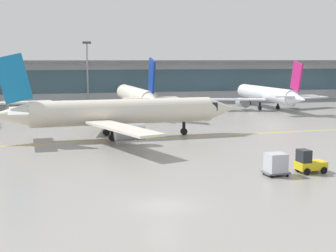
{
  "coord_description": "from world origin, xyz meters",
  "views": [
    {
      "loc": [
        -6.76,
        -31.13,
        9.98
      ],
      "look_at": [
        4.29,
        17.3,
        3.0
      ],
      "focal_mm": 51.42,
      "sensor_mm": 36.0,
      "label": 1
    }
  ],
  "objects": [
    {
      "name": "terminal_concourse",
      "position": [
        0.0,
        80.81,
        4.92
      ],
      "size": [
        182.63,
        11.0,
        9.6
      ],
      "color": "#B2B7BC",
      "rests_on": "ground_plane"
    },
    {
      "name": "ground_plane",
      "position": [
        0.0,
        0.0,
        0.0
      ],
      "size": [
        400.0,
        400.0,
        0.0
      ],
      "primitive_type": "plane",
      "color": "gray"
    },
    {
      "name": "cargo_dolly_lead",
      "position": [
        11.27,
        6.2,
        1.05
      ],
      "size": [
        2.23,
        1.77,
        1.94
      ],
      "rotation": [
        0.0,
        0.0,
        0.08
      ],
      "color": "#595B60",
      "rests_on": "ground_plane"
    },
    {
      "name": "gate_airplane_2",
      "position": [
        7.24,
        57.11,
        3.04
      ],
      "size": [
        28.45,
        30.63,
        10.15
      ],
      "rotation": [
        0.0,
        0.0,
        1.63
      ],
      "color": "silver",
      "rests_on": "ground_plane"
    },
    {
      "name": "taxiway_centreline_stripe",
      "position": [
        1.21,
        27.09,
        0.0
      ],
      "size": [
        109.74,
        8.29,
        0.01
      ],
      "primitive_type": "cube",
      "rotation": [
        0.0,
        0.0,
        0.07
      ],
      "color": "yellow",
      "rests_on": "ground_plane"
    },
    {
      "name": "apron_light_mast_1",
      "position": [
        -0.58,
        73.58,
        7.47
      ],
      "size": [
        1.8,
        0.36,
        13.58
      ],
      "color": "gray",
      "rests_on": "ground_plane"
    },
    {
      "name": "gate_airplane_3",
      "position": [
        33.56,
        57.71,
        2.88
      ],
      "size": [
        27.0,
        29.03,
        9.62
      ],
      "rotation": [
        0.0,
        0.0,
        1.61
      ],
      "color": "silver",
      "rests_on": "ground_plane"
    },
    {
      "name": "taxiing_regional_jet",
      "position": [
        0.8,
        29.06,
        3.2
      ],
      "size": [
        32.2,
        29.87,
        10.66
      ],
      "rotation": [
        0.0,
        0.0,
        0.07
      ],
      "color": "silver",
      "rests_on": "ground_plane"
    },
    {
      "name": "baggage_tug",
      "position": [
        14.54,
        6.47,
        0.89
      ],
      "size": [
        2.71,
        1.81,
        2.1
      ],
      "rotation": [
        0.0,
        0.0,
        0.08
      ],
      "color": "yellow",
      "rests_on": "ground_plane"
    }
  ]
}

